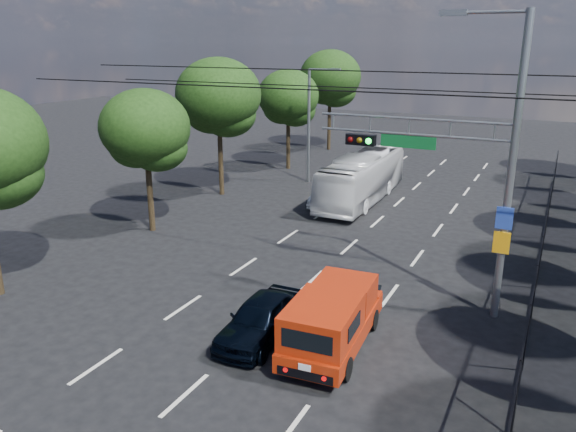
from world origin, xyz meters
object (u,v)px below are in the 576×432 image
Objects in this scene: red_pickup at (333,318)px; white_van at (335,194)px; white_bus at (362,178)px; navy_hatchback at (261,318)px; signal_mast at (471,155)px.

white_van is (-5.51, 13.96, -0.34)m from red_pickup.
red_pickup is 0.54× the size of white_bus.
white_bus is at bearing 96.85° from navy_hatchback.
navy_hatchback is at bearing -82.33° from white_bus.
signal_mast is at bearing 56.61° from red_pickup.
red_pickup is 15.01m from white_van.
red_pickup is (-2.78, -4.22, -4.26)m from signal_mast.
signal_mast is 13.59m from white_van.
signal_mast is 1.00× the size of white_bus.
navy_hatchback is at bearing -136.90° from signal_mast.
white_van is at bearing 101.60° from navy_hatchback.
navy_hatchback reaches higher than white_van.
white_van is at bearing 111.52° from red_pickup.
white_bus reaches higher than white_van.
signal_mast is 6.60m from red_pickup.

